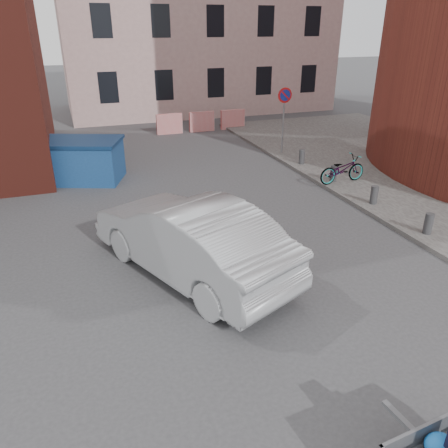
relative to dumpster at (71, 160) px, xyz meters
name	(u,v)px	position (x,y,z in m)	size (l,w,h in m)	color
ground	(225,310)	(2.39, -9.13, -0.73)	(120.00, 120.00, 0.00)	#38383A
no_parking_sign	(284,107)	(8.39, 0.36, 1.28)	(0.60, 0.09, 2.65)	gray
bollards	(374,195)	(8.39, -5.73, -0.34)	(0.22, 9.02, 0.55)	#3A3A3D
barriers	(202,122)	(6.59, 5.87, -0.23)	(4.70, 0.18, 1.00)	red
dumpster	(71,160)	(0.00, 0.00, 0.00)	(3.87, 2.91, 1.45)	navy
silver_car	(190,238)	(2.16, -7.53, 0.13)	(1.82, 5.22, 1.72)	#A0A3A7
bicycle	(342,169)	(8.59, -3.73, -0.15)	(0.61, 1.76, 0.92)	black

